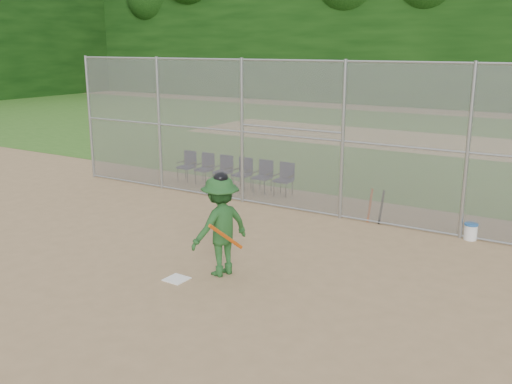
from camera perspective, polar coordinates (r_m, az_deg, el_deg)
The scene contains 15 objects.
ground at distance 11.30m, azimuth -6.75°, elevation -8.12°, with size 100.00×100.00×0.00m, color tan.
grass_strip at distance 27.27m, azimuth 17.46°, elevation 4.69°, with size 100.00×100.00×0.00m, color #34651E.
dirt_patch_far at distance 27.27m, azimuth 17.46°, elevation 4.69°, with size 24.00×24.00×0.00m, color tan.
backstop_fence at distance 14.84m, azimuth 5.11°, elevation 5.68°, with size 16.09×0.09×4.00m.
treeline at distance 28.90m, azimuth 19.36°, elevation 16.02°, with size 81.00×60.00×11.00m.
home_plate at distance 11.06m, azimuth -7.94°, elevation -8.62°, with size 0.40×0.40×0.02m, color white.
batter_at_plate at distance 10.90m, azimuth -3.58°, elevation -3.36°, with size 1.12×1.44×2.04m.
water_cooler at distance 13.94m, azimuth 20.67°, elevation -3.70°, with size 0.31×0.31×0.39m.
spare_bats at distance 14.57m, azimuth 11.88°, elevation -1.40°, with size 0.36×0.31×0.83m.
chair_0 at distance 18.80m, azimuth -7.00°, elevation 2.57°, with size 0.54×0.52×0.96m, color #10123B, non-canonical shape.
chair_1 at distance 18.37m, azimuth -5.22°, elevation 2.33°, with size 0.54×0.52×0.96m, color #10123B, non-canonical shape.
chair_2 at distance 17.95m, azimuth -3.36°, elevation 2.08°, with size 0.54×0.52×0.96m, color #10123B, non-canonical shape.
chair_3 at distance 17.55m, azimuth -1.41°, elevation 1.82°, with size 0.54×0.52×0.96m, color #10123B, non-canonical shape.
chair_4 at distance 17.17m, azimuth 0.62°, elevation 1.54°, with size 0.54×0.52×0.96m, color #10123B, non-canonical shape.
chair_5 at distance 16.82m, azimuth 2.74°, elevation 1.25°, with size 0.54×0.52×0.96m, color #10123B, non-canonical shape.
Camera 1 is at (6.57, -8.12, 4.32)m, focal length 40.00 mm.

